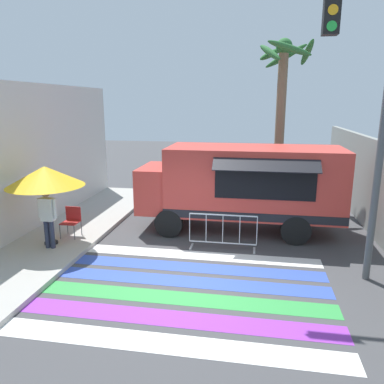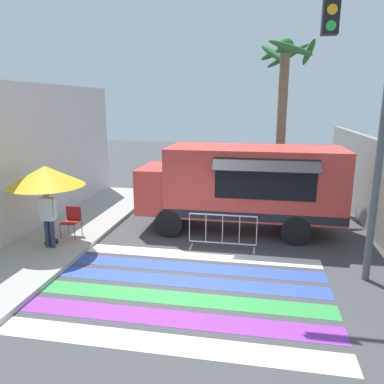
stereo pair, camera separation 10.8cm
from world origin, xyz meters
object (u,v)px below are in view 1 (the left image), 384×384
traffic_signal_pole (355,78)px  folding_chair (72,219)px  patio_umbrella (45,176)px  barricade_front (223,232)px  vendor_person (48,215)px  palm_tree (282,94)px  food_truck (238,183)px

traffic_signal_pole → folding_chair: (-7.23, 1.21, -3.82)m
patio_umbrella → barricade_front: (4.75, 0.71, -1.55)m
vendor_person → barricade_front: vendor_person is taller
patio_umbrella → vendor_person: bearing=-62.5°
palm_tree → vendor_person: bearing=-134.9°
food_truck → vendor_person: size_ratio=3.77×
barricade_front → vendor_person: bearing=-167.8°
traffic_signal_pole → barricade_front: 5.00m
traffic_signal_pole → vendor_person: size_ratio=4.03×
food_truck → folding_chair: bearing=-160.2°
traffic_signal_pole → palm_tree: 6.66m
patio_umbrella → vendor_person: 1.04m
folding_chair → traffic_signal_pole: bearing=-25.2°
traffic_signal_pole → food_truck: bearing=130.3°
food_truck → traffic_signal_pole: 4.82m
vendor_person → palm_tree: size_ratio=0.26×
vendor_person → patio_umbrella: bearing=112.2°
traffic_signal_pole → folding_chair: 8.27m
traffic_signal_pole → palm_tree: bearing=99.2°
vendor_person → barricade_front: (4.60, 0.99, -0.56)m
patio_umbrella → palm_tree: size_ratio=0.35×
traffic_signal_pole → barricade_front: bearing=156.2°
palm_tree → traffic_signal_pole: bearing=-80.8°
food_truck → vendor_person: (-4.90, -2.69, -0.49)m
patio_umbrella → folding_chair: (0.30, 0.70, -1.40)m
folding_chair → palm_tree: bearing=25.3°
vendor_person → barricade_front: 4.74m
patio_umbrella → vendor_person: (0.15, -0.28, -0.99)m
barricade_front → food_truck: bearing=79.8°
food_truck → barricade_front: 2.02m
patio_umbrella → barricade_front: patio_umbrella is taller
barricade_front → palm_tree: palm_tree is taller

